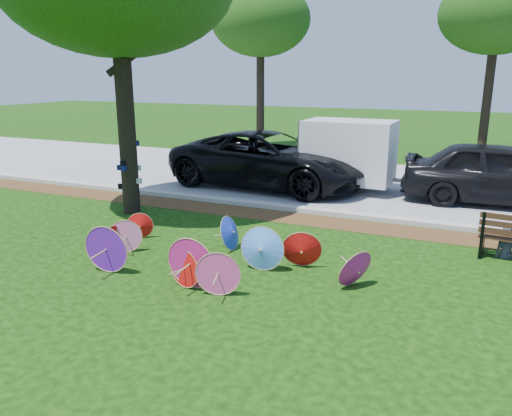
{
  "coord_description": "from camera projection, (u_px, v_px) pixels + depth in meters",
  "views": [
    {
      "loc": [
        4.41,
        -6.88,
        3.53
      ],
      "look_at": [
        0.5,
        2.0,
        0.9
      ],
      "focal_mm": 35.0,
      "sensor_mm": 36.0,
      "label": 1
    }
  ],
  "objects": [
    {
      "name": "ground",
      "position": [
        184.0,
        282.0,
        8.71
      ],
      "size": [
        90.0,
        90.0,
        0.0
      ],
      "primitive_type": "plane",
      "color": "black",
      "rests_on": "ground"
    },
    {
      "name": "mulch_strip",
      "position": [
        278.0,
        216.0,
        12.69
      ],
      "size": [
        90.0,
        1.0,
        0.01
      ],
      "primitive_type": "cube",
      "color": "#472D16",
      "rests_on": "ground"
    },
    {
      "name": "curb",
      "position": [
        287.0,
        208.0,
        13.29
      ],
      "size": [
        90.0,
        0.3,
        0.12
      ],
      "primitive_type": "cube",
      "color": "#B7B5AD",
      "rests_on": "ground"
    },
    {
      "name": "street",
      "position": [
        330.0,
        180.0,
        16.97
      ],
      "size": [
        90.0,
        8.0,
        0.01
      ],
      "primitive_type": "cube",
      "color": "gray",
      "rests_on": "ground"
    },
    {
      "name": "parasol_pile",
      "position": [
        203.0,
        252.0,
        9.07
      ],
      "size": [
        5.56,
        2.58,
        0.92
      ],
      "color": "#C61F7B",
      "rests_on": "ground"
    },
    {
      "name": "black_van",
      "position": [
        269.0,
        160.0,
        15.8
      ],
      "size": [
        6.49,
        3.38,
        1.74
      ],
      "primitive_type": "imported",
      "rotation": [
        0.0,
        0.0,
        1.49
      ],
      "color": "black",
      "rests_on": "ground"
    },
    {
      "name": "dark_pickup",
      "position": [
        499.0,
        174.0,
        13.66
      ],
      "size": [
        5.17,
        2.24,
        1.74
      ],
      "primitive_type": "imported",
      "rotation": [
        0.0,
        0.0,
        1.61
      ],
      "color": "black",
      "rests_on": "ground"
    },
    {
      "name": "cargo_trailer",
      "position": [
        349.0,
        151.0,
        15.22
      ],
      "size": [
        2.68,
        1.73,
        2.45
      ],
      "primitive_type": "cube",
      "rotation": [
        0.0,
        0.0,
        -0.02
      ],
      "color": "silver",
      "rests_on": "ground"
    },
    {
      "name": "person_left",
      "position": [
        510.0,
        228.0,
        9.69
      ],
      "size": [
        0.52,
        0.4,
        1.26
      ],
      "primitive_type": "imported",
      "rotation": [
        0.0,
        0.0,
        0.24
      ],
      "color": "#393C4E",
      "rests_on": "ground"
    },
    {
      "name": "bg_trees",
      "position": [
        486.0,
        13.0,
        19.13
      ],
      "size": [
        22.09,
        5.84,
        7.4
      ],
      "color": "black",
      "rests_on": "ground"
    }
  ]
}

